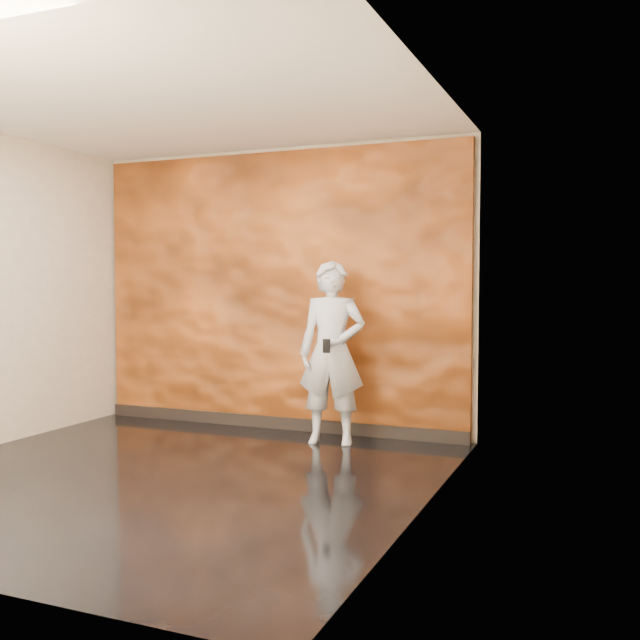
{
  "coord_description": "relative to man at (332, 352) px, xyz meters",
  "views": [
    {
      "loc": [
        3.11,
        -4.46,
        1.46
      ],
      "look_at": [
        0.83,
        1.09,
        1.15
      ],
      "focal_mm": 40.0,
      "sensor_mm": 36.0,
      "label": 1
    }
  ],
  "objects": [
    {
      "name": "room",
      "position": [
        -0.77,
        -1.53,
        0.57
      ],
      "size": [
        4.02,
        4.02,
        2.81
      ],
      "color": "black",
      "rests_on": "ground"
    },
    {
      "name": "feature_wall",
      "position": [
        -0.77,
        0.43,
        0.55
      ],
      "size": [
        3.9,
        0.06,
        2.75
      ],
      "primitive_type": "cube",
      "color": "#D1611D",
      "rests_on": "ground"
    },
    {
      "name": "baseboard",
      "position": [
        -0.77,
        0.39,
        -0.77
      ],
      "size": [
        3.9,
        0.04,
        0.12
      ],
      "primitive_type": "cube",
      "color": "black",
      "rests_on": "ground"
    },
    {
      "name": "man",
      "position": [
        0.0,
        0.0,
        0.0
      ],
      "size": [
        0.67,
        0.51,
        1.66
      ],
      "primitive_type": "imported",
      "rotation": [
        0.0,
        0.0,
        0.19
      ],
      "color": "#A2A6B2",
      "rests_on": "ground"
    },
    {
      "name": "phone",
      "position": [
        0.05,
        -0.25,
        0.08
      ],
      "size": [
        0.07,
        0.03,
        0.12
      ],
      "primitive_type": "cube",
      "rotation": [
        0.0,
        0.0,
        0.27
      ],
      "color": "black",
      "rests_on": "man"
    }
  ]
}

